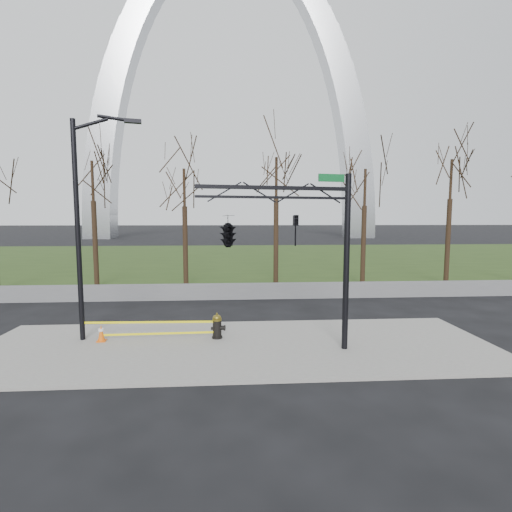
{
  "coord_description": "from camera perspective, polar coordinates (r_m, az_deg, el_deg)",
  "views": [
    {
      "loc": [
        -0.21,
        -12.88,
        4.53
      ],
      "look_at": [
        0.76,
        2.0,
        3.05
      ],
      "focal_mm": 26.36,
      "sensor_mm": 36.0,
      "label": 1
    }
  ],
  "objects": [
    {
      "name": "street_light",
      "position": [
        14.86,
        -24.66,
        5.8
      ],
      "size": [
        2.36,
        0.69,
        8.21
      ],
      "rotation": [
        0.0,
        0.0,
        0.22
      ],
      "color": "black",
      "rests_on": "ground"
    },
    {
      "name": "gateway_arch",
      "position": [
        92.22,
        -3.75,
        23.34
      ],
      "size": [
        66.0,
        6.0,
        65.0
      ],
      "primitive_type": null,
      "color": "#B5B7BC",
      "rests_on": "ground"
    },
    {
      "name": "caution_tape",
      "position": [
        14.56,
        -15.15,
        -10.42
      ],
      "size": [
        4.94,
        0.27,
        0.48
      ],
      "color": "#FCEC0D",
      "rests_on": "ground"
    },
    {
      "name": "grass_strip",
      "position": [
        43.12,
        -3.45,
        -0.31
      ],
      "size": [
        120.0,
        40.0,
        0.06
      ],
      "primitive_type": "cube",
      "color": "#283F17",
      "rests_on": "ground"
    },
    {
      "name": "ground",
      "position": [
        13.66,
        -2.72,
        -13.7
      ],
      "size": [
        500.0,
        500.0,
        0.0
      ],
      "primitive_type": "plane",
      "color": "black",
      "rests_on": "ground"
    },
    {
      "name": "guardrail",
      "position": [
        21.28,
        -3.12,
        -5.37
      ],
      "size": [
        60.0,
        0.3,
        0.9
      ],
      "primitive_type": "cube",
      "color": "#59595B",
      "rests_on": "ground"
    },
    {
      "name": "sidewalk",
      "position": [
        13.64,
        -2.72,
        -13.5
      ],
      "size": [
        18.0,
        6.0,
        0.1
      ],
      "primitive_type": "cube",
      "color": "gray",
      "rests_on": "ground"
    },
    {
      "name": "traffic_signal_mast",
      "position": [
        11.8,
        -0.59,
        3.82
      ],
      "size": [
        5.05,
        2.54,
        6.0
      ],
      "rotation": [
        0.0,
        0.0,
        0.16
      ],
      "color": "black",
      "rests_on": "ground"
    },
    {
      "name": "traffic_cone",
      "position": [
        14.97,
        -22.44,
        -10.76
      ],
      "size": [
        0.34,
        0.34,
        0.61
      ],
      "rotation": [
        0.0,
        0.0,
        0.1
      ],
      "color": "#E65C0C",
      "rests_on": "sidewalk"
    },
    {
      "name": "fire_hydrant",
      "position": [
        14.26,
        -5.88,
        -10.6
      ],
      "size": [
        0.59,
        0.39,
        0.95
      ],
      "rotation": [
        0.0,
        0.0,
        -0.18
      ],
      "color": "black",
      "rests_on": "sidewalk"
    },
    {
      "name": "tree_row",
      "position": [
        25.57,
        9.67,
        5.94
      ],
      "size": [
        57.4,
        4.0,
        9.36
      ],
      "color": "black",
      "rests_on": "ground"
    }
  ]
}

